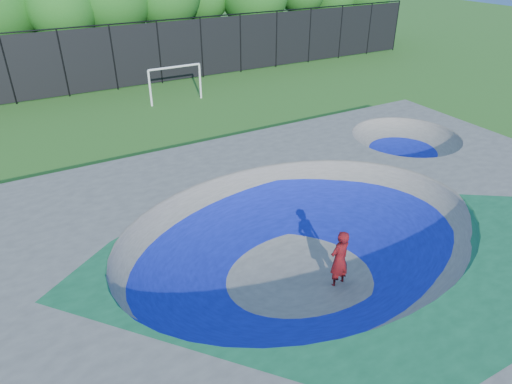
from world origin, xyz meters
The scene contains 6 objects.
ground centered at (0.00, 0.00, 0.00)m, with size 120.00×120.00×0.00m, color #2B631B.
skate_deck centered at (0.00, 0.00, 0.75)m, with size 22.00×14.00×1.50m, color gray.
skater centered at (0.44, -1.11, 0.90)m, with size 0.66×0.43×1.81m, color #AE0D12.
skateboard centered at (0.44, -1.11, 0.03)m, with size 0.78×0.22×0.05m, color black.
soccer_goal centered at (2.41, 16.68, 1.48)m, with size 3.23×0.12×2.13m.
fence centered at (0.00, 21.00, 2.10)m, with size 48.09×0.09×4.04m.
Camera 1 is at (-6.46, -8.70, 8.61)m, focal length 32.00 mm.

